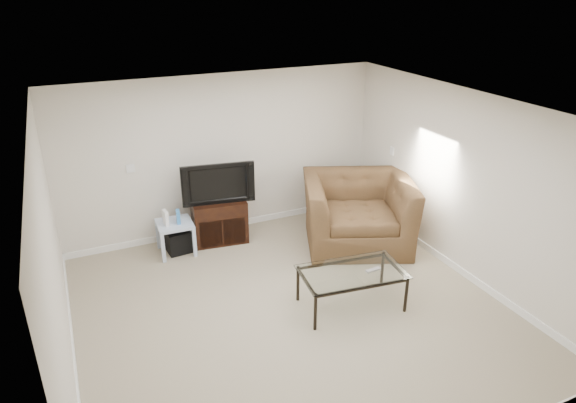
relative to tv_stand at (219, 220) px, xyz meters
name	(u,v)px	position (x,y,z in m)	size (l,w,h in m)	color
floor	(291,311)	(0.22, -2.18, -0.33)	(5.00, 5.00, 0.00)	tan
ceiling	(292,111)	(0.22, -2.18, 2.17)	(5.00, 5.00, 0.00)	white
wall_back	(224,155)	(0.22, 0.32, 0.92)	(5.00, 0.02, 2.50)	silver
wall_left	(53,267)	(-2.28, -2.18, 0.92)	(0.02, 5.00, 2.50)	silver
wall_right	(463,185)	(2.72, -2.18, 0.92)	(0.02, 5.00, 2.50)	silver
plate_back	(130,168)	(-1.18, 0.31, 0.92)	(0.12, 0.02, 0.12)	white
plate_right_switch	(392,151)	(2.71, -0.58, 0.92)	(0.02, 0.09, 0.13)	white
plate_right_outlet	(398,213)	(2.71, -0.88, -0.03)	(0.02, 0.08, 0.12)	white
tv_stand	(219,220)	(0.00, 0.00, 0.00)	(0.80, 0.56, 0.67)	black
dvd_player	(219,208)	(-0.01, -0.04, 0.22)	(0.43, 0.30, 0.06)	black
television	(217,181)	(0.00, -0.03, 0.65)	(1.01, 0.20, 0.62)	black
side_table	(176,237)	(-0.71, -0.13, -0.09)	(0.50, 0.50, 0.48)	#CDE6F7
subwoofer	(178,241)	(-0.68, -0.11, -0.16)	(0.34, 0.34, 0.34)	black
game_console	(166,218)	(-0.83, -0.14, 0.26)	(0.05, 0.16, 0.22)	white
game_case	(178,217)	(-0.65, -0.15, 0.24)	(0.05, 0.14, 0.19)	#337FCC
recliner	(358,201)	(1.88, -0.98, 0.36)	(1.59, 1.03, 1.39)	#52391F
coffee_table	(351,289)	(0.94, -2.38, -0.09)	(1.26, 0.71, 0.49)	black
remote	(373,270)	(1.18, -2.47, 0.17)	(0.20, 0.05, 0.02)	#B2B2B7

